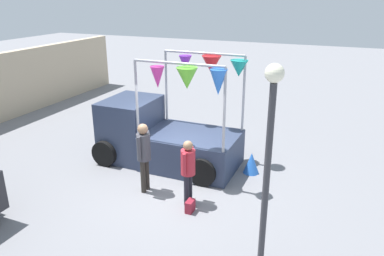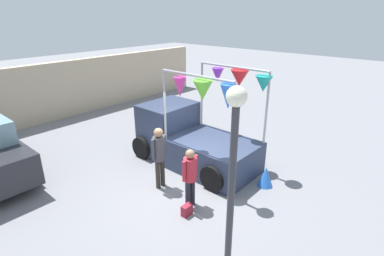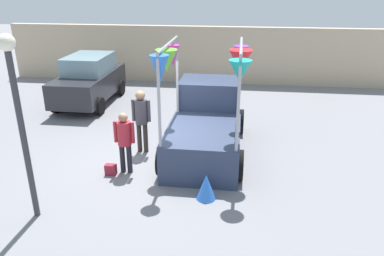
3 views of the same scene
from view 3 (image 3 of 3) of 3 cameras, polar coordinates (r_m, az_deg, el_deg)
ground_plane at (r=10.29m, az=-4.83°, el=-4.89°), size 60.00×60.00×0.00m
vendor_truck at (r=10.63m, az=2.27°, el=1.27°), size 2.49×4.11×3.19m
parked_car at (r=15.23m, az=-15.38°, el=7.11°), size 1.88×4.00×1.88m
person_customer at (r=9.41m, az=-10.26°, el=-1.40°), size 0.53×0.34×1.60m
person_vendor at (r=10.43m, az=-7.74°, el=1.93°), size 0.53×0.34×1.80m
handbag at (r=9.69m, az=-12.27°, el=-6.21°), size 0.28×0.16×0.28m
street_lamp at (r=7.68m, az=-25.08°, el=3.39°), size 0.32×0.32×3.74m
brick_boundary_wall at (r=17.83m, az=0.72°, el=11.11°), size 18.00×0.36×2.60m
folded_kite_bundle_azure at (r=8.43m, az=2.17°, el=-8.97°), size 0.62×0.62×0.60m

